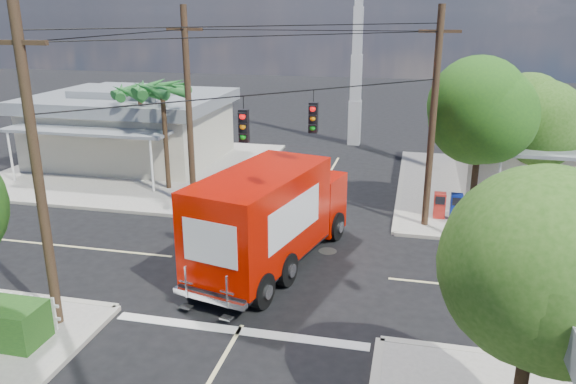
% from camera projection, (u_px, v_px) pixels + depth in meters
% --- Properties ---
extents(ground, '(120.00, 120.00, 0.00)m').
position_uv_depth(ground, '(276.00, 267.00, 20.08)').
color(ground, black).
rests_on(ground, ground).
extents(sidewalk_ne, '(14.12, 14.12, 0.14)m').
position_uv_depth(sidewalk_ne, '(541.00, 194.00, 27.82)').
color(sidewalk_ne, gray).
rests_on(sidewalk_ne, ground).
extents(sidewalk_nw, '(14.12, 14.12, 0.14)m').
position_uv_depth(sidewalk_nw, '(139.00, 168.00, 32.46)').
color(sidewalk_nw, gray).
rests_on(sidewalk_nw, ground).
extents(road_markings, '(32.00, 32.00, 0.01)m').
position_uv_depth(road_markings, '(265.00, 286.00, 18.71)').
color(road_markings, beige).
rests_on(road_markings, ground).
extents(building_nw, '(10.80, 10.20, 4.30)m').
position_uv_depth(building_nw, '(132.00, 125.00, 33.50)').
color(building_nw, beige).
rests_on(building_nw, sidewalk_nw).
extents(radio_tower, '(0.80, 0.80, 17.00)m').
position_uv_depth(radio_tower, '(357.00, 60.00, 36.77)').
color(radio_tower, silver).
rests_on(radio_tower, ground).
extents(tree_ne_front, '(4.21, 4.14, 6.66)m').
position_uv_depth(tree_ne_front, '(482.00, 111.00, 23.33)').
color(tree_ne_front, '#422D1C').
rests_on(tree_ne_front, sidewalk_ne).
extents(tree_ne_back, '(3.77, 3.66, 5.82)m').
position_uv_depth(tree_ne_back, '(537.00, 118.00, 25.00)').
color(tree_ne_back, '#422D1C').
rests_on(tree_ne_back, sidewalk_ne).
extents(tree_se, '(3.67, 3.54, 5.62)m').
position_uv_depth(tree_se, '(539.00, 272.00, 10.62)').
color(tree_se, '#422D1C').
rests_on(tree_se, sidewalk_se).
extents(palm_nw_front, '(3.01, 3.08, 5.59)m').
position_uv_depth(palm_nw_front, '(162.00, 91.00, 27.07)').
color(palm_nw_front, '#422D1C').
rests_on(palm_nw_front, sidewalk_nw).
extents(palm_nw_back, '(3.01, 3.08, 5.19)m').
position_uv_depth(palm_nw_back, '(140.00, 93.00, 29.00)').
color(palm_nw_back, '#422D1C').
rests_on(palm_nw_back, sidewalk_nw).
extents(utility_poles, '(12.00, 10.68, 9.00)m').
position_uv_depth(utility_poles, '(243.00, 128.00, 20.46)').
color(utility_poles, '#473321').
rests_on(utility_poles, ground).
extents(vending_boxes, '(1.90, 0.50, 1.10)m').
position_uv_depth(vending_boxes, '(456.00, 206.00, 24.23)').
color(vending_boxes, red).
rests_on(vending_boxes, sidewalk_ne).
extents(delivery_truck, '(4.37, 8.74, 3.64)m').
position_uv_depth(delivery_truck, '(271.00, 217.00, 19.73)').
color(delivery_truck, black).
rests_on(delivery_truck, ground).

